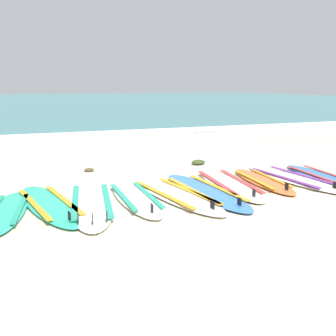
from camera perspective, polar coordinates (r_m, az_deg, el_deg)
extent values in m
plane|color=beige|center=(6.87, 0.84, -2.63)|extent=(80.00, 80.00, 0.00)
cube|color=teal|center=(42.76, -17.75, 9.09)|extent=(80.00, 60.00, 0.10)
cube|color=white|center=(13.61, -10.30, 4.66)|extent=(80.00, 1.25, 0.11)
ellipsoid|color=#2DB793|center=(5.87, -21.99, -5.72)|extent=(0.77, 2.00, 0.07)
cube|color=teal|center=(5.83, -20.31, -5.29)|extent=(0.27, 1.36, 0.01)
ellipsoid|color=#2DB793|center=(5.99, -16.57, -4.98)|extent=(1.02, 2.43, 0.07)
cube|color=gold|center=(5.93, -18.58, -4.86)|extent=(0.39, 1.64, 0.01)
cube|color=gold|center=(6.03, -14.64, -4.34)|extent=(0.39, 1.64, 0.01)
cube|color=black|center=(5.12, -13.89, -6.66)|extent=(0.03, 0.09, 0.11)
ellipsoid|color=white|center=(5.92, -10.87, -4.89)|extent=(1.02, 2.58, 0.07)
cube|color=teal|center=(5.91, -13.09, -4.60)|extent=(0.36, 1.75, 0.01)
cube|color=teal|center=(5.91, -8.69, -4.41)|extent=(0.36, 1.75, 0.01)
cube|color=black|center=(4.96, -10.69, -7.12)|extent=(0.03, 0.09, 0.11)
cube|color=black|center=(5.02, -12.69, -6.98)|extent=(0.03, 0.09, 0.11)
cube|color=black|center=(5.02, -8.72, -6.81)|extent=(0.03, 0.09, 0.11)
ellipsoid|color=silver|center=(6.09, -4.67, -4.25)|extent=(0.58, 2.17, 0.07)
cube|color=teal|center=(6.03, -6.46, -4.03)|extent=(0.11, 1.51, 0.01)
cube|color=teal|center=(6.13, -2.92, -3.72)|extent=(0.11, 1.51, 0.01)
cube|color=black|center=(5.29, -2.30, -5.71)|extent=(0.01, 0.09, 0.11)
ellipsoid|color=white|center=(6.24, 1.03, -3.79)|extent=(1.01, 2.57, 0.07)
cube|color=gold|center=(6.12, -0.78, -3.71)|extent=(0.36, 1.74, 0.01)
cube|color=gold|center=(6.35, 2.78, -3.16)|extent=(0.36, 1.74, 0.01)
cube|color=black|center=(5.44, 6.35, -5.27)|extent=(0.03, 0.09, 0.11)
ellipsoid|color=#3875CC|center=(6.47, 5.25, -3.27)|extent=(0.77, 2.56, 0.07)
cube|color=gold|center=(6.36, 3.47, -3.14)|extent=(0.18, 1.77, 0.01)
cube|color=gold|center=(6.57, 6.99, -2.70)|extent=(0.18, 1.77, 0.01)
cube|color=black|center=(5.64, 10.14, -4.74)|extent=(0.02, 0.09, 0.11)
ellipsoid|color=silver|center=(7.00, 8.62, -2.20)|extent=(0.89, 2.53, 0.07)
cube|color=#D13838|center=(6.91, 6.93, -1.99)|extent=(0.28, 1.73, 0.01)
cube|color=#D13838|center=(7.08, 10.29, -1.75)|extent=(0.28, 1.73, 0.01)
cube|color=black|center=(6.13, 12.15, -3.48)|extent=(0.02, 0.09, 0.11)
ellipsoid|color=orange|center=(7.31, 13.33, -1.79)|extent=(0.70, 2.05, 0.07)
cube|color=gold|center=(7.21, 12.08, -1.57)|extent=(0.21, 1.41, 0.01)
cube|color=gold|center=(7.38, 14.58, -1.38)|extent=(0.21, 1.41, 0.01)
cube|color=black|center=(6.63, 16.56, -2.56)|extent=(0.02, 0.09, 0.11)
ellipsoid|color=silver|center=(7.64, 17.35, -1.42)|extent=(0.83, 2.49, 0.07)
cube|color=purple|center=(7.49, 16.14, -1.29)|extent=(0.24, 1.71, 0.01)
cube|color=purple|center=(7.78, 18.55, -0.95)|extent=(0.24, 1.71, 0.01)
cube|color=black|center=(6.98, 22.73, -2.28)|extent=(0.02, 0.09, 0.11)
ellipsoid|color=#3875CC|center=(8.06, 20.57, -0.96)|extent=(0.65, 1.97, 0.07)
cube|color=#D13838|center=(7.95, 19.58, -0.75)|extent=(0.18, 1.35, 0.01)
cube|color=#D13838|center=(8.16, 21.57, -0.60)|extent=(0.18, 1.35, 0.01)
ellipsoid|color=#384723|center=(8.72, 4.35, 0.83)|extent=(0.31, 0.25, 0.11)
ellipsoid|color=#4C4228|center=(8.17, -11.19, -0.26)|extent=(0.20, 0.16, 0.07)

